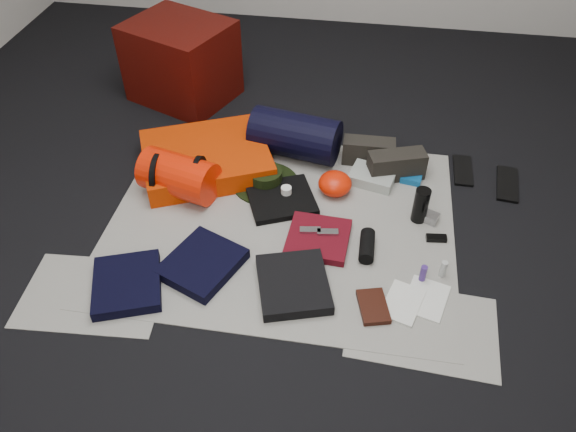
# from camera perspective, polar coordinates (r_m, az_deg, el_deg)

# --- Properties ---
(floor) EXTENTS (4.50, 4.50, 0.02)m
(floor) POSITION_cam_1_polar(r_m,az_deg,el_deg) (2.66, -0.67, -0.82)
(floor) COLOR black
(floor) RESTS_ON ground
(newspaper_mat) EXTENTS (1.60, 1.30, 0.01)m
(newspaper_mat) POSITION_cam_1_polar(r_m,az_deg,el_deg) (2.65, -0.67, -0.61)
(newspaper_mat) COLOR #B0AFA3
(newspaper_mat) RESTS_ON floor
(newspaper_sheet_front_left) EXTENTS (0.61, 0.44, 0.00)m
(newspaper_sheet_front_left) POSITION_cam_1_polar(r_m,az_deg,el_deg) (2.49, -19.16, -7.47)
(newspaper_sheet_front_left) COLOR #B0AFA3
(newspaper_sheet_front_left) RESTS_ON floor
(newspaper_sheet_front_right) EXTENTS (0.60, 0.43, 0.00)m
(newspaper_sheet_front_right) POSITION_cam_1_polar(r_m,az_deg,el_deg) (2.32, 13.49, -10.90)
(newspaper_sheet_front_right) COLOR #B0AFA3
(newspaper_sheet_front_right) RESTS_ON floor
(red_cabinet) EXTENTS (0.69, 0.64, 0.46)m
(red_cabinet) POSITION_cam_1_polar(r_m,az_deg,el_deg) (3.50, -10.78, 15.18)
(red_cabinet) COLOR #440904
(red_cabinet) RESTS_ON floor
(sleeping_pad) EXTENTS (0.79, 0.73, 0.11)m
(sleeping_pad) POSITION_cam_1_polar(r_m,az_deg,el_deg) (2.96, -8.30, 5.86)
(sleeping_pad) COLOR red
(sleeping_pad) RESTS_ON newspaper_mat
(stuff_sack) EXTENTS (0.41, 0.30, 0.21)m
(stuff_sack) POSITION_cam_1_polar(r_m,az_deg,el_deg) (2.78, -11.01, 4.02)
(stuff_sack) COLOR red
(stuff_sack) RESTS_ON newspaper_mat
(sack_strap_left) EXTENTS (0.02, 0.22, 0.22)m
(sack_strap_left) POSITION_cam_1_polar(r_m,az_deg,el_deg) (2.81, -12.95, 4.22)
(sack_strap_left) COLOR black
(sack_strap_left) RESTS_ON newspaper_mat
(sack_strap_right) EXTENTS (0.03, 0.22, 0.22)m
(sack_strap_right) POSITION_cam_1_polar(r_m,az_deg,el_deg) (2.75, -9.04, 3.86)
(sack_strap_right) COLOR black
(sack_strap_right) RESTS_ON newspaper_mat
(navy_duffel) EXTENTS (0.50, 0.32, 0.24)m
(navy_duffel) POSITION_cam_1_polar(r_m,az_deg,el_deg) (2.98, 0.71, 8.18)
(navy_duffel) COLOR black
(navy_duffel) RESTS_ON newspaper_mat
(boonie_brim) EXTENTS (0.38, 0.38, 0.01)m
(boonie_brim) POSITION_cam_1_polar(r_m,az_deg,el_deg) (2.85, -2.29, 3.37)
(boonie_brim) COLOR black
(boonie_brim) RESTS_ON newspaper_mat
(boonie_crown) EXTENTS (0.17, 0.17, 0.07)m
(boonie_crown) POSITION_cam_1_polar(r_m,az_deg,el_deg) (2.82, -2.31, 4.02)
(boonie_crown) COLOR black
(boonie_crown) RESTS_ON boonie_brim
(hiking_boot_left) EXTENTS (0.27, 0.11, 0.13)m
(hiking_boot_left) POSITION_cam_1_polar(r_m,az_deg,el_deg) (2.98, 8.17, 6.52)
(hiking_boot_left) COLOR black
(hiking_boot_left) RESTS_ON newspaper_mat
(hiking_boot_right) EXTENTS (0.31, 0.19, 0.14)m
(hiking_boot_right) POSITION_cam_1_polar(r_m,az_deg,el_deg) (2.91, 10.95, 5.09)
(hiking_boot_right) COLOR black
(hiking_boot_right) RESTS_ON newspaper_mat
(flip_flop_left) EXTENTS (0.09, 0.25, 0.01)m
(flip_flop_left) POSITION_cam_1_polar(r_m,az_deg,el_deg) (3.07, 17.33, 4.45)
(flip_flop_left) COLOR black
(flip_flop_left) RESTS_ON floor
(flip_flop_right) EXTENTS (0.13, 0.28, 0.02)m
(flip_flop_right) POSITION_cam_1_polar(r_m,az_deg,el_deg) (3.06, 21.38, 3.05)
(flip_flop_right) COLOR black
(flip_flop_right) RESTS_ON floor
(trousers_navy_a) EXTENTS (0.36, 0.39, 0.05)m
(trousers_navy_a) POSITION_cam_1_polar(r_m,az_deg,el_deg) (2.45, -16.03, -6.65)
(trousers_navy_a) COLOR black
(trousers_navy_a) RESTS_ON newspaper_mat
(trousers_navy_b) EXTENTS (0.38, 0.40, 0.05)m
(trousers_navy_b) POSITION_cam_1_polar(r_m,az_deg,el_deg) (2.45, -8.70, -4.80)
(trousers_navy_b) COLOR black
(trousers_navy_b) RESTS_ON newspaper_mat
(trousers_charcoal) EXTENTS (0.37, 0.39, 0.05)m
(trousers_charcoal) POSITION_cam_1_polar(r_m,az_deg,el_deg) (2.35, 0.55, -6.92)
(trousers_charcoal) COLOR black
(trousers_charcoal) RESTS_ON newspaper_mat
(black_tshirt) EXTENTS (0.40, 0.39, 0.03)m
(black_tshirt) POSITION_cam_1_polar(r_m,az_deg,el_deg) (2.74, -0.69, 1.75)
(black_tshirt) COLOR black
(black_tshirt) RESTS_ON newspaper_mat
(red_shirt) EXTENTS (0.29, 0.29, 0.04)m
(red_shirt) POSITION_cam_1_polar(r_m,az_deg,el_deg) (2.54, 3.09, -2.26)
(red_shirt) COLOR #590914
(red_shirt) RESTS_ON newspaper_mat
(orange_stuff_sack) EXTENTS (0.19, 0.19, 0.11)m
(orange_stuff_sack) POSITION_cam_1_polar(r_m,az_deg,el_deg) (2.78, 4.80, 3.30)
(orange_stuff_sack) COLOR red
(orange_stuff_sack) RESTS_ON newspaper_mat
(first_aid_pouch) EXTENTS (0.25, 0.21, 0.05)m
(first_aid_pouch) POSITION_cam_1_polar(r_m,az_deg,el_deg) (2.88, 8.58, 3.98)
(first_aid_pouch) COLOR #9AA299
(first_aid_pouch) RESTS_ON newspaper_mat
(water_bottle) EXTENTS (0.09, 0.09, 0.18)m
(water_bottle) POSITION_cam_1_polar(r_m,az_deg,el_deg) (2.67, 13.34, 1.07)
(water_bottle) COLOR black
(water_bottle) RESTS_ON newspaper_mat
(speaker) EXTENTS (0.07, 0.17, 0.07)m
(speaker) POSITION_cam_1_polar(r_m,az_deg,el_deg) (2.51, 8.03, -3.03)
(speaker) COLOR black
(speaker) RESTS_ON newspaper_mat
(compact_camera) EXTENTS (0.12, 0.10, 0.04)m
(compact_camera) POSITION_cam_1_polar(r_m,az_deg,el_deg) (2.72, 13.95, -0.03)
(compact_camera) COLOR #9E9EA2
(compact_camera) RESTS_ON newspaper_mat
(cyan_case) EXTENTS (0.11, 0.08, 0.03)m
(cyan_case) POSITION_cam_1_polar(r_m,az_deg,el_deg) (2.92, 12.39, 3.68)
(cyan_case) COLOR #0E5390
(cyan_case) RESTS_ON newspaper_mat
(toiletry_purple) EXTENTS (0.04, 0.04, 0.08)m
(toiletry_purple) POSITION_cam_1_polar(r_m,az_deg,el_deg) (2.43, 13.56, -5.72)
(toiletry_purple) COLOR #412579
(toiletry_purple) RESTS_ON newspaper_mat
(toiletry_clear) EXTENTS (0.04, 0.04, 0.08)m
(toiletry_clear) POSITION_cam_1_polar(r_m,az_deg,el_deg) (2.47, 15.50, -5.21)
(toiletry_clear) COLOR #AFB5B0
(toiletry_clear) RESTS_ON newspaper_mat
(paperback_book) EXTENTS (0.15, 0.19, 0.02)m
(paperback_book) POSITION_cam_1_polar(r_m,az_deg,el_deg) (2.32, 8.65, -9.08)
(paperback_book) COLOR black
(paperback_book) RESTS_ON newspaper_mat
(map_booklet) EXTENTS (0.19, 0.24, 0.01)m
(map_booklet) POSITION_cam_1_polar(r_m,az_deg,el_deg) (2.36, 11.58, -8.63)
(map_booklet) COLOR silver
(map_booklet) RESTS_ON newspaper_mat
(map_printout) EXTENTS (0.21, 0.24, 0.01)m
(map_printout) POSITION_cam_1_polar(r_m,az_deg,el_deg) (2.40, 13.86, -8.12)
(map_printout) COLOR silver
(map_printout) RESTS_ON newspaper_mat
(sunglasses) EXTENTS (0.10, 0.05, 0.02)m
(sunglasses) POSITION_cam_1_polar(r_m,az_deg,el_deg) (2.64, 14.83, -2.18)
(sunglasses) COLOR black
(sunglasses) RESTS_ON newspaper_mat
(key_cluster) EXTENTS (0.09, 0.09, 0.01)m
(key_cluster) POSITION_cam_1_polar(r_m,az_deg,el_deg) (2.48, -16.61, -6.45)
(key_cluster) COLOR #9E9EA2
(key_cluster) RESTS_ON newspaper_mat
(tape_roll) EXTENTS (0.05, 0.05, 0.04)m
(tape_roll) POSITION_cam_1_polar(r_m,az_deg,el_deg) (2.74, -0.18, 2.63)
(tape_roll) COLOR white
(tape_roll) RESTS_ON black_tshirt
(energy_bar_a) EXTENTS (0.10, 0.05, 0.01)m
(energy_bar_a) POSITION_cam_1_polar(r_m,az_deg,el_deg) (2.54, 2.27, -1.45)
(energy_bar_a) COLOR #9E9EA2
(energy_bar_a) RESTS_ON red_shirt
(energy_bar_b) EXTENTS (0.10, 0.05, 0.01)m
(energy_bar_b) POSITION_cam_1_polar(r_m,az_deg,el_deg) (2.54, 4.06, -1.65)
(energy_bar_b) COLOR #9E9EA2
(energy_bar_b) RESTS_ON red_shirt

